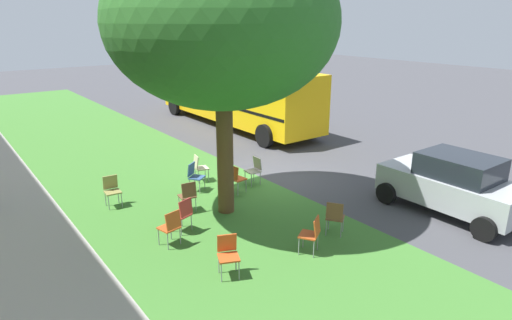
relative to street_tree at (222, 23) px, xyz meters
The scene contains 17 objects.
ground 5.71m from the street_tree, 64.80° to the right, with size 80.00×80.00×0.00m, color #424247.
grass_verge 5.12m from the street_tree, 26.38° to the left, with size 48.00×6.00×0.01m, color #3D752D.
sidewalk_strip 7.14m from the street_tree, 76.29° to the left, with size 48.00×2.80×0.01m, color #ADA89E.
street_tree is the anchor object (origin of this frame).
chair_0 4.96m from the street_tree, 112.42° to the left, with size 0.50×0.49×0.88m.
chair_1 5.44m from the street_tree, 147.45° to the left, with size 0.55×0.55×0.88m.
chair_2 5.48m from the street_tree, 46.78° to the left, with size 0.45×0.45×0.88m.
chair_3 4.54m from the street_tree, 56.73° to the left, with size 0.47×0.47×0.88m.
chair_4 5.09m from the street_tree, 13.35° to the right, with size 0.50×0.50×0.88m.
chair_5 5.38m from the street_tree, 154.41° to the right, with size 0.58×0.58×0.88m.
chair_6 4.79m from the street_tree, ahead, with size 0.58×0.58×0.88m.
chair_7 4.70m from the street_tree, 105.06° to the left, with size 0.52×0.52×0.88m.
chair_8 4.94m from the street_tree, 57.41° to the right, with size 0.44×0.44×0.88m.
chair_9 5.39m from the street_tree, behind, with size 0.57×0.57×0.88m.
chair_10 4.61m from the street_tree, 46.56° to the right, with size 0.47×0.47×0.88m.
parked_car 7.35m from the street_tree, 127.78° to the right, with size 3.70×1.92×1.65m.
school_bus 10.70m from the street_tree, 35.75° to the right, with size 10.40×2.80×2.88m.
Camera 1 is at (-10.53, 8.59, 5.06)m, focal length 30.74 mm.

